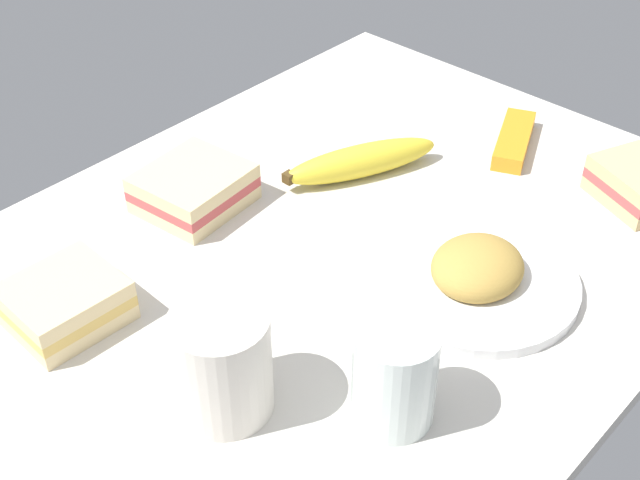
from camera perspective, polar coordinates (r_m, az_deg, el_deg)
tabletop at (r=88.33cm, az=-0.00°, el=-2.03°), size 90.00×64.00×2.00cm
plate_of_food at (r=85.51cm, az=10.33°, el=-2.30°), size 20.33×20.33×4.73cm
coffee_mug_black at (r=70.98cm, az=-6.54°, el=-8.05°), size 8.20×10.40×9.99cm
sandwich_side at (r=83.38cm, az=-16.54°, el=-4.01°), size 10.29×9.33×4.40cm
sandwich_extra at (r=95.42cm, az=-8.38°, el=3.41°), size 12.05×11.07×4.40cm
glass_of_milk at (r=70.78cm, az=4.94°, el=-9.22°), size 6.99×6.99×9.46cm
banana at (r=99.60cm, az=2.75°, el=5.27°), size 18.75×11.39×3.85cm
snack_bar at (r=107.64cm, az=12.74°, el=6.47°), size 12.40×8.12×2.00cm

